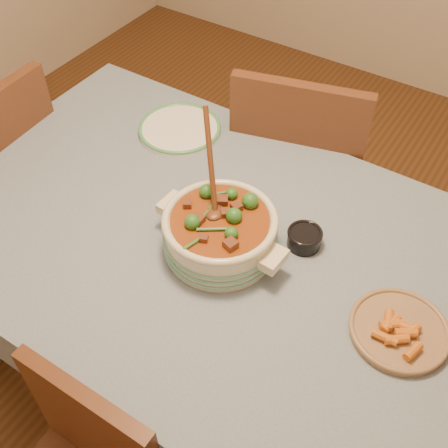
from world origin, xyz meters
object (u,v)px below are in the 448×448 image
white_plate (180,129)px  stew_casserole (220,230)px  chair_far (298,165)px  dining_table (210,258)px  condiment_bowl (304,237)px  fried_plate (399,329)px

white_plate → stew_casserole: bearing=-42.2°
white_plate → chair_far: (0.32, 0.29, -0.22)m
dining_table → stew_casserole: stew_casserole is taller
condiment_bowl → stew_casserole: bearing=-142.9°
dining_table → fried_plate: size_ratio=6.03×
condiment_bowl → chair_far: (-0.26, 0.51, -0.23)m
white_plate → condiment_bowl: condiment_bowl is taller
dining_table → fried_plate: fried_plate is taller
dining_table → fried_plate: (0.56, -0.01, 0.11)m
white_plate → condiment_bowl: bearing=-20.8°
dining_table → condiment_bowl: (0.23, 0.12, 0.12)m
white_plate → fried_plate: (0.91, -0.35, 0.00)m
stew_casserole → white_plate: 0.54m
dining_table → condiment_bowl: 0.29m
condiment_bowl → white_plate: bearing=159.2°
stew_casserole → chair_far: (-0.08, 0.65, -0.28)m
dining_table → white_plate: white_plate is taller
dining_table → condiment_bowl: bearing=26.8°
stew_casserole → white_plate: size_ratio=1.06×
white_plate → chair_far: 0.48m
stew_casserole → dining_table: bearing=156.7°
stew_casserole → white_plate: stew_casserole is taller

